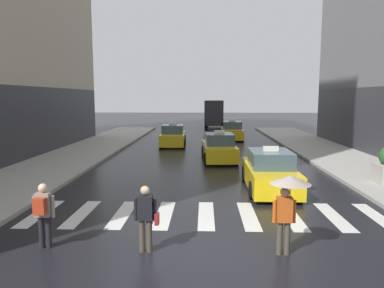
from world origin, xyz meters
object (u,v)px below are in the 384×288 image
(taxi_second, at_px, (219,148))
(taxi_fourth, at_px, (232,131))
(taxi_lead, at_px, (270,172))
(pedestrian_with_umbrella, at_px, (288,193))
(pedestrian_with_handbag, at_px, (146,215))
(taxi_third, at_px, (173,136))
(box_truck, at_px, (215,113))
(pedestrian_with_backpack, at_px, (43,211))

(taxi_second, bearing_deg, taxi_fourth, 81.68)
(taxi_lead, distance_m, pedestrian_with_umbrella, 6.20)
(taxi_fourth, bearing_deg, pedestrian_with_handbag, -99.20)
(taxi_second, height_order, taxi_third, same)
(taxi_lead, xyz_separation_m, pedestrian_with_handbag, (-4.06, -6.09, 0.21))
(taxi_second, height_order, pedestrian_with_umbrella, pedestrian_with_umbrella)
(box_truck, height_order, pedestrian_with_umbrella, box_truck)
(taxi_third, relative_size, pedestrian_with_umbrella, 2.36)
(taxi_second, bearing_deg, box_truck, 89.13)
(taxi_fourth, xyz_separation_m, pedestrian_with_umbrella, (-0.47, -23.81, 0.79))
(pedestrian_with_umbrella, bearing_deg, taxi_second, 94.88)
(box_truck, distance_m, pedestrian_with_handbag, 36.63)
(taxi_fourth, bearing_deg, taxi_third, -138.63)
(taxi_second, distance_m, pedestrian_with_umbrella, 13.07)
(taxi_third, distance_m, taxi_fourth, 6.54)
(taxi_fourth, relative_size, box_truck, 0.60)
(taxi_third, distance_m, box_truck, 17.50)
(taxi_lead, height_order, box_truck, box_truck)
(taxi_lead, relative_size, pedestrian_with_backpack, 2.76)
(taxi_second, relative_size, pedestrian_with_umbrella, 2.38)
(box_truck, height_order, pedestrian_with_handbag, box_truck)
(taxi_fourth, distance_m, pedestrian_with_handbag, 24.09)
(taxi_second, bearing_deg, taxi_lead, -75.43)
(pedestrian_with_handbag, bearing_deg, box_truck, 85.88)
(box_truck, relative_size, pedestrian_with_backpack, 4.62)
(taxi_lead, xyz_separation_m, box_truck, (-1.43, 30.44, 1.13))
(taxi_second, distance_m, box_truck, 23.58)
(taxi_lead, distance_m, pedestrian_with_backpack, 8.93)
(box_truck, relative_size, pedestrian_with_umbrella, 3.93)
(taxi_third, xyz_separation_m, pedestrian_with_handbag, (1.06, -19.45, 0.21))
(taxi_lead, xyz_separation_m, pedestrian_with_umbrella, (-0.68, -6.12, 0.79))
(box_truck, bearing_deg, taxi_third, -102.18)
(taxi_third, bearing_deg, taxi_lead, -69.05)
(pedestrian_with_umbrella, distance_m, pedestrian_with_backpack, 5.98)
(taxi_third, distance_m, pedestrian_with_umbrella, 20.00)
(taxi_third, distance_m, pedestrian_with_handbag, 19.48)
(taxi_lead, bearing_deg, taxi_second, 104.57)
(pedestrian_with_umbrella, relative_size, pedestrian_with_handbag, 1.18)
(taxi_fourth, bearing_deg, pedestrian_with_umbrella, -91.13)
(taxi_second, distance_m, pedestrian_with_backpack, 13.74)
(pedestrian_with_umbrella, bearing_deg, taxi_fourth, 88.87)
(pedestrian_with_backpack, distance_m, pedestrian_with_handbag, 2.57)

